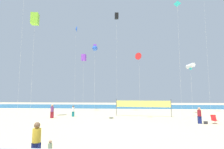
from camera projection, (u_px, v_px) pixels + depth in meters
name	position (u px, v px, depth m)	size (l,w,h in m)	color
ground_plane	(123.00, 127.00, 16.97)	(120.00, 120.00, 0.00)	beige
ocean_band	(126.00, 106.00, 50.60)	(120.00, 20.00, 0.01)	#1E6B99
mother_figure	(36.00, 139.00, 8.37)	(0.38, 0.38, 1.65)	navy
toddler_figure	(50.00, 149.00, 8.36)	(0.19, 0.19, 0.85)	#19727A
beachgoer_white_shirt	(73.00, 111.00, 25.58)	(0.35, 0.35, 1.52)	#19727A
beachgoer_maroon_shirt	(199.00, 115.00, 19.13)	(0.38, 0.38, 1.66)	navy
beachgoer_plum_shirt	(52.00, 111.00, 23.88)	(0.40, 0.40, 1.76)	maroon
folding_beach_chair	(214.00, 119.00, 19.10)	(0.52, 0.65, 0.89)	red
volleyball_net	(143.00, 105.00, 26.02)	(7.60, 1.13, 2.40)	#4C4C51
beach_handbag	(206.00, 123.00, 18.73)	(0.36, 0.18, 0.28)	#2D2D33
kite_cyan_diamond	(177.00, 5.00, 23.87)	(0.73, 0.74, 14.91)	silver
kite_violet_box	(84.00, 58.00, 35.67)	(0.86, 0.86, 10.80)	silver
kite_lime_box	(35.00, 19.00, 25.39)	(1.15, 1.15, 14.10)	silver
kite_red_delta	(139.00, 57.00, 23.71)	(0.98, 0.81, 8.32)	silver
kite_white_tube	(190.00, 66.00, 30.32)	(0.98, 2.03, 8.09)	silver
kite_black_box	(117.00, 16.00, 34.58)	(0.76, 0.76, 18.22)	silver
kite_blue_delta	(76.00, 29.00, 38.61)	(0.70, 1.24, 17.34)	silver
kite_blue_inflatable	(95.00, 48.00, 22.47)	(0.93, 2.01, 9.10)	silver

